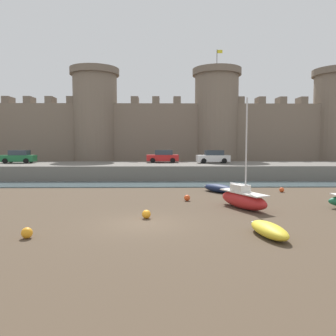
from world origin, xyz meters
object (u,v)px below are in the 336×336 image
object	(u,v)px
sailboat_midflat_centre	(243,198)
car_quay_west	(163,157)
mooring_buoy_near_channel	(282,190)
mooring_buoy_off_centre	(27,233)
rowboat_midflat_right	(269,230)
car_quay_centre_west	(19,157)
car_quay_centre_east	(213,157)
rowboat_near_channel_left	(219,188)
mooring_buoy_near_shore	(187,198)
mooring_buoy_mid_mud	(146,214)

from	to	relation	value
sailboat_midflat_centre	car_quay_west	bearing A→B (deg)	103.49
mooring_buoy_near_channel	mooring_buoy_off_centre	xyz separation A→B (m)	(-16.20, -13.45, 0.04)
rowboat_midflat_right	car_quay_centre_west	world-z (taller)	car_quay_centre_west
rowboat_midflat_right	car_quay_west	bearing A→B (deg)	99.69
mooring_buoy_off_centre	car_quay_centre_east	xyz separation A→B (m)	(12.33, 26.78, 2.24)
sailboat_midflat_centre	car_quay_centre_east	size ratio (longest dim) A/B	1.70
sailboat_midflat_centre	car_quay_centre_east	xyz separation A→B (m)	(1.17, 20.28, 1.84)
car_quay_centre_east	car_quay_west	world-z (taller)	same
mooring_buoy_near_channel	car_quay_west	bearing A→B (deg)	124.98
rowboat_near_channel_left	mooring_buoy_near_channel	bearing A→B (deg)	0.08
mooring_buoy_off_centre	car_quay_centre_west	size ratio (longest dim) A/B	0.12
mooring_buoy_near_shore	car_quay_centre_west	distance (m)	26.82
mooring_buoy_mid_mud	mooring_buoy_near_channel	bearing A→B (deg)	41.12
rowboat_midflat_right	car_quay_centre_west	bearing A→B (deg)	130.29
mooring_buoy_near_shore	rowboat_near_channel_left	bearing A→B (deg)	53.90
car_quay_centre_west	car_quay_west	xyz separation A→B (m)	(18.14, 0.94, 0.00)
rowboat_midflat_right	rowboat_near_channel_left	world-z (taller)	rowboat_near_channel_left
mooring_buoy_near_shore	car_quay_west	world-z (taller)	car_quay_west
sailboat_midflat_centre	rowboat_midflat_right	distance (m)	6.43
car_quay_centre_east	car_quay_west	xyz separation A→B (m)	(-6.35, 1.28, 0.00)
mooring_buoy_near_shore	car_quay_centre_west	bearing A→B (deg)	138.17
sailboat_midflat_centre	rowboat_near_channel_left	bearing A→B (deg)	93.07
car_quay_centre_east	rowboat_midflat_right	bearing A→B (deg)	-93.36
mooring_buoy_mid_mud	rowboat_midflat_right	bearing A→B (deg)	-32.71
mooring_buoy_off_centre	mooring_buoy_mid_mud	bearing A→B (deg)	36.34
mooring_buoy_near_channel	mooring_buoy_near_shore	world-z (taller)	mooring_buoy_near_shore
mooring_buoy_mid_mud	car_quay_west	xyz separation A→B (m)	(0.90, 24.33, 2.24)
mooring_buoy_off_centre	car_quay_west	world-z (taller)	car_quay_west
rowboat_near_channel_left	car_quay_west	size ratio (longest dim) A/B	0.83
rowboat_near_channel_left	mooring_buoy_off_centre	xyz separation A→B (m)	(-10.78, -13.44, -0.12)
sailboat_midflat_centre	car_quay_centre_east	distance (m)	20.40
sailboat_midflat_centre	rowboat_midflat_right	size ratio (longest dim) A/B	2.36
mooring_buoy_near_shore	car_quay_west	distance (m)	18.99
sailboat_midflat_centre	car_quay_west	distance (m)	22.25
mooring_buoy_near_shore	car_quay_centre_east	distance (m)	18.21
mooring_buoy_near_shore	mooring_buoy_mid_mud	size ratio (longest dim) A/B	0.90
rowboat_near_channel_left	car_quay_centre_west	size ratio (longest dim) A/B	0.83
mooring_buoy_near_shore	car_quay_centre_west	xyz separation A→B (m)	(-19.92, 17.82, 2.27)
sailboat_midflat_centre	mooring_buoy_mid_mud	xyz separation A→B (m)	(-6.08, -2.76, -0.40)
rowboat_midflat_right	car_quay_centre_east	bearing A→B (deg)	86.64
mooring_buoy_mid_mud	rowboat_near_channel_left	bearing A→B (deg)	59.56
car_quay_west	mooring_buoy_near_channel	bearing A→B (deg)	-55.02
mooring_buoy_mid_mud	car_quay_centre_west	size ratio (longest dim) A/B	0.12
mooring_buoy_mid_mud	car_quay_centre_west	xyz separation A→B (m)	(-17.23, 23.38, 2.24)
mooring_buoy_mid_mud	mooring_buoy_off_centre	bearing A→B (deg)	-143.66
sailboat_midflat_centre	mooring_buoy_near_shore	size ratio (longest dim) A/B	15.89
mooring_buoy_mid_mud	car_quay_centre_west	bearing A→B (deg)	126.39
mooring_buoy_off_centre	car_quay_centre_east	size ratio (longest dim) A/B	0.12
rowboat_near_channel_left	sailboat_midflat_centre	bearing A→B (deg)	-86.93
rowboat_midflat_right	car_quay_centre_east	world-z (taller)	car_quay_centre_east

